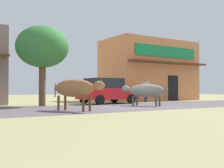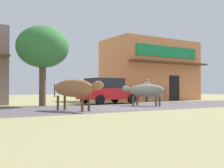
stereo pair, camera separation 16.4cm
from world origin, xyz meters
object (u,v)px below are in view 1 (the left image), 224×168
parked_hatchback_car (106,91)px  roadside_tree (42,47)px  pedestrian_by_shop (146,88)px  cow_far_dark (145,91)px  cow_near_brown (75,88)px

parked_hatchback_car → roadside_tree: bearing=-176.7°
parked_hatchback_car → pedestrian_by_shop: pedestrian_by_shop is taller
parked_hatchback_car → cow_far_dark: 3.33m
roadside_tree → cow_near_brown: bearing=-90.3°
parked_hatchback_car → cow_near_brown: parked_hatchback_car is taller
roadside_tree → cow_near_brown: size_ratio=1.70×
parked_hatchback_car → pedestrian_by_shop: (3.69, 0.48, 0.16)m
cow_near_brown → cow_far_dark: 5.08m
cow_far_dark → pedestrian_by_shop: size_ratio=1.56×
roadside_tree → parked_hatchback_car: 5.00m
roadside_tree → pedestrian_by_shop: 8.40m
roadside_tree → cow_near_brown: (-0.02, -4.35, -2.32)m
cow_near_brown → pedestrian_by_shop: size_ratio=1.55×
cow_near_brown → parked_hatchback_car: bearing=46.4°
cow_near_brown → cow_far_dark: size_ratio=0.99×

